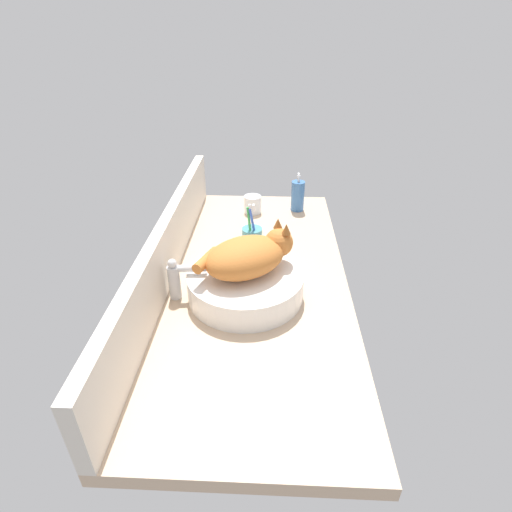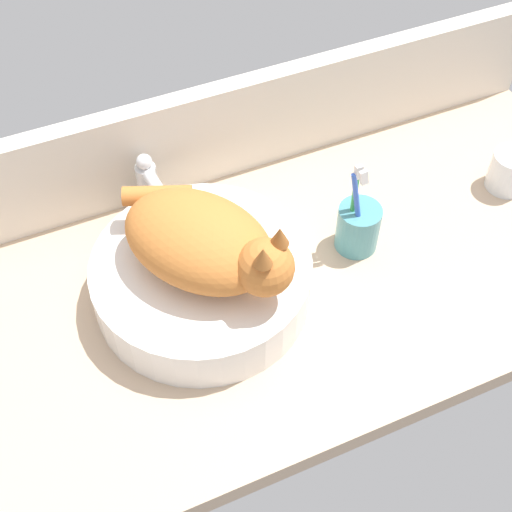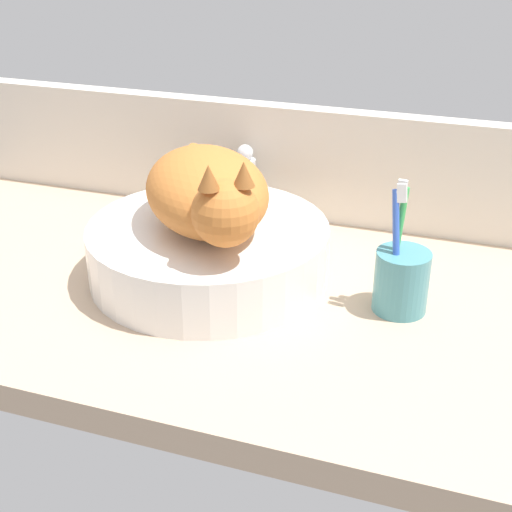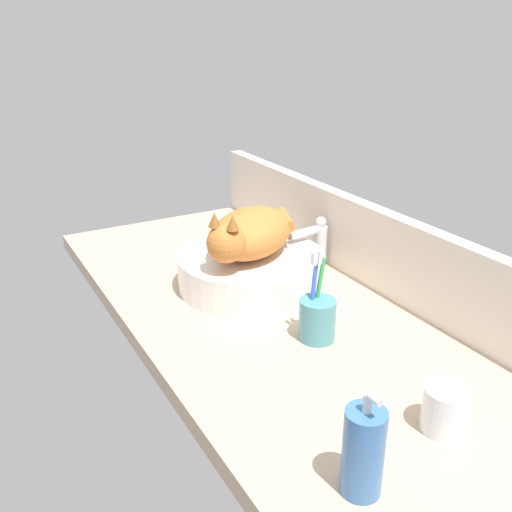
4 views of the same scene
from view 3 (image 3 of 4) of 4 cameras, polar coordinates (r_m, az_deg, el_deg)
ground_plane at (r=103.27cm, az=1.33°, el=-4.05°), size 137.65×60.70×4.00cm
backsplash_panel at (r=123.22cm, az=5.43°, el=7.23°), size 137.65×3.60×19.52cm
sink_basin at (r=105.44cm, az=-3.80°, el=0.41°), size 35.39×35.39×8.27cm
cat at (r=100.16cm, az=-3.77°, el=5.13°), size 28.05×30.23×14.00cm
faucet at (r=122.03cm, az=-1.00°, el=5.92°), size 3.76×11.86×13.60cm
toothbrush_cup at (r=98.42cm, az=11.53°, el=-1.81°), size 7.44×7.44×18.71cm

